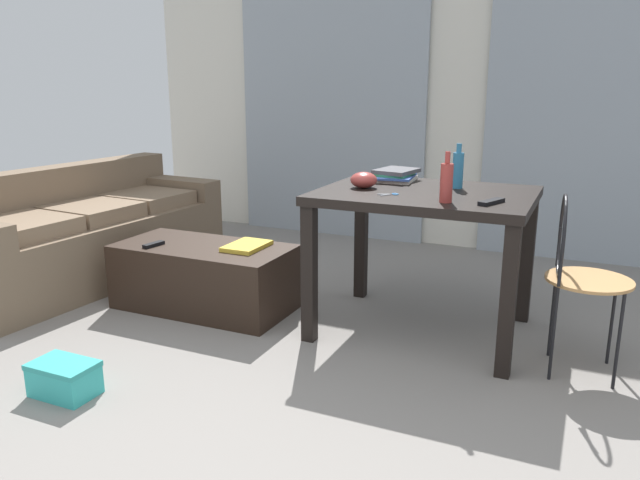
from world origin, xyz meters
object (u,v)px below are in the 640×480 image
(book_stack, at_px, (396,175))
(magazine, at_px, (247,246))
(couch, at_px, (84,235))
(wire_chair, at_px, (576,263))
(shoebox, at_px, (64,379))
(coffee_table, at_px, (205,277))
(bottle_far, at_px, (458,169))
(craft_table, at_px, (425,212))
(tv_remote_on_table, at_px, (491,202))
(bowl, at_px, (364,180))
(tv_remote_primary, at_px, (154,244))
(bottle_near, at_px, (446,182))
(scissors, at_px, (391,194))

(book_stack, relative_size, magazine, 1.06)
(couch, relative_size, wire_chair, 2.38)
(magazine, relative_size, shoebox, 1.01)
(coffee_table, xyz_separation_m, bottle_far, (1.45, 0.36, 0.70))
(shoebox, bearing_deg, bottle_far, 48.23)
(craft_table, bearing_deg, tv_remote_on_table, -30.14)
(coffee_table, relative_size, shoebox, 3.70)
(bowl, bearing_deg, book_stack, 73.98)
(bottle_far, xyz_separation_m, bowl, (-0.47, -0.20, -0.06))
(book_stack, bearing_deg, coffee_table, -156.15)
(bottle_far, height_order, book_stack, bottle_far)
(craft_table, bearing_deg, tv_remote_primary, -167.72)
(bowl, height_order, tv_remote_on_table, bowl)
(bottle_near, bearing_deg, tv_remote_on_table, 14.55)
(coffee_table, relative_size, bottle_far, 4.41)
(bowl, xyz_separation_m, scissors, (0.20, -0.14, -0.04))
(bowl, xyz_separation_m, book_stack, (0.09, 0.31, -0.01))
(bowl, distance_m, magazine, 0.83)
(wire_chair, height_order, bottle_near, bottle_near)
(wire_chair, xyz_separation_m, bowl, (-1.12, 0.15, 0.30))
(bottle_near, height_order, bottle_far, bottle_near)
(coffee_table, distance_m, bottle_near, 1.64)
(bottle_near, xyz_separation_m, tv_remote_primary, (-1.75, -0.07, -0.49))
(bottle_near, bearing_deg, magazine, 173.91)
(coffee_table, relative_size, bottle_near, 4.37)
(craft_table, relative_size, bottle_far, 4.60)
(bottle_near, height_order, magazine, bottle_near)
(bottle_far, distance_m, book_stack, 0.40)
(book_stack, distance_m, tv_remote_on_table, 0.80)
(wire_chair, distance_m, tv_remote_primary, 2.37)
(magazine, bearing_deg, scissors, -2.91)
(wire_chair, bearing_deg, coffee_table, -179.58)
(scissors, bearing_deg, craft_table, 54.08)
(couch, height_order, book_stack, book_stack)
(couch, xyz_separation_m, wire_chair, (3.22, -0.14, 0.23))
(bottle_far, xyz_separation_m, scissors, (-0.27, -0.35, -0.10))
(tv_remote_primary, xyz_separation_m, shoebox, (0.33, -1.05, -0.33))
(shoebox, bearing_deg, tv_remote_primary, 107.34)
(coffee_table, relative_size, tv_remote_on_table, 6.17)
(coffee_table, bearing_deg, bottle_near, -2.65)
(craft_table, relative_size, tv_remote_on_table, 6.43)
(craft_table, height_order, wire_chair, wire_chair)
(tv_remote_primary, bearing_deg, bottle_near, 11.12)
(craft_table, xyz_separation_m, bottle_near, (0.17, -0.27, 0.22))
(craft_table, distance_m, wire_chair, 0.81)
(craft_table, height_order, shoebox, craft_table)
(tv_remote_primary, bearing_deg, tv_remote_on_table, 12.46)
(tv_remote_on_table, bearing_deg, magazine, -161.77)
(wire_chair, distance_m, magazine, 1.83)
(shoebox, bearing_deg, scissors, 47.14)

